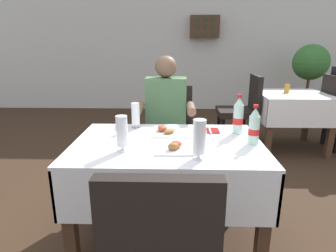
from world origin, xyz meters
The scene contains 18 objects.
ground_plane centered at (0.00, 0.00, 0.00)m, with size 11.00×11.00×0.00m, color #382619.
back_wall centered at (0.00, 4.31, 1.41)m, with size 11.00×0.12×2.81m, color silver.
main_dining_table centered at (-0.02, 0.09, 0.57)m, with size 1.24×0.83×0.74m.
chair_far_diner_seat centered at (-0.02, 0.89, 0.55)m, with size 0.44×0.50×0.97m.
seated_diner_far centered at (-0.06, 0.79, 0.71)m, with size 0.50×0.46×1.26m.
plate_near_camera centered at (0.03, -0.05, 0.75)m, with size 0.24×0.24×0.06m.
plate_far_diner centered at (-0.01, 0.28, 0.75)m, with size 0.26×0.26×0.05m.
beer_glass_left centered at (0.16, -0.19, 0.86)m, with size 0.07×0.07×0.23m.
beer_glass_middle centered at (-0.27, 0.38, 0.85)m, with size 0.07×0.07×0.20m.
beer_glass_right centered at (-0.29, -0.08, 0.86)m, with size 0.07×0.07×0.22m.
cola_bottle_primary centered at (0.53, 0.07, 0.85)m, with size 0.07×0.07×0.26m.
cola_bottle_secondary centered at (0.47, 0.28, 0.86)m, with size 0.07×0.07×0.28m.
napkin_cutlery_set centered at (0.27, 0.33, 0.75)m, with size 0.17×0.19×0.01m.
background_dining_table centered at (1.53, 1.96, 0.55)m, with size 0.86×0.80×0.74m.
background_chair_left centered at (0.89, 1.96, 0.55)m, with size 0.50×0.44×0.97m.
background_table_tumbler centered at (1.47, 2.02, 0.80)m, with size 0.06×0.06×0.11m, color #C68928.
potted_plant_corner centered at (2.40, 3.51, 0.92)m, with size 0.62×0.62×1.34m.
wall_bottle_rack centered at (0.58, 4.15, 1.65)m, with size 0.56×0.21×0.42m.
Camera 1 is at (0.03, -1.68, 1.37)m, focal length 30.39 mm.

